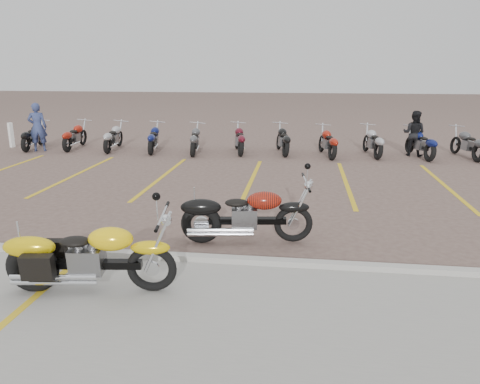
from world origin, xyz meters
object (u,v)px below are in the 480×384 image
object	(u,v)px
flame_cruiser	(244,217)
bollard	(11,135)
yellow_cruiser	(87,259)
person_a	(38,127)
person_b	(414,133)

from	to	relation	value
flame_cruiser	bollard	distance (m)	14.22
yellow_cruiser	person_a	xyz separation A→B (m)	(-7.11, 10.93, 0.42)
flame_cruiser	bollard	size ratio (longest dim) A/B	2.45
person_a	flame_cruiser	bearing A→B (deg)	114.59
yellow_cruiser	flame_cruiser	world-z (taller)	yellow_cruiser
yellow_cruiser	flame_cruiser	xyz separation A→B (m)	(2.00, 2.26, -0.01)
yellow_cruiser	person_a	distance (m)	13.04
person_b	bollard	world-z (taller)	person_b
person_a	yellow_cruiser	bearing A→B (deg)	101.22
yellow_cruiser	person_a	size ratio (longest dim) A/B	1.33
flame_cruiser	person_a	size ratio (longest dim) A/B	1.31
person_a	person_b	bearing A→B (deg)	161.84
person_b	bollard	size ratio (longest dim) A/B	1.65
bollard	yellow_cruiser	bearing A→B (deg)	-53.14
yellow_cruiser	flame_cruiser	bearing A→B (deg)	41.70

